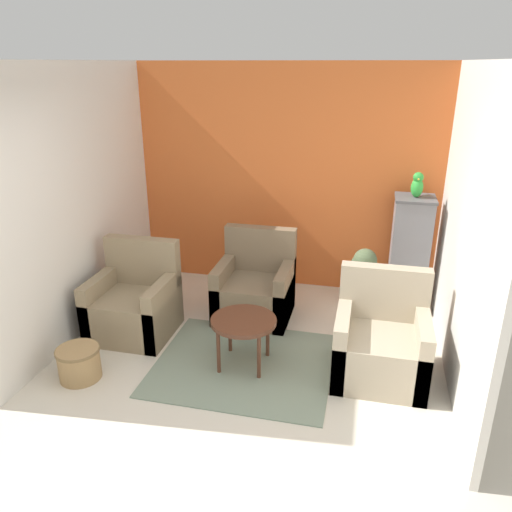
{
  "coord_description": "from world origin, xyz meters",
  "views": [
    {
      "loc": [
        1.02,
        -2.8,
        2.68
      ],
      "look_at": [
        0.0,
        1.54,
        0.95
      ],
      "focal_mm": 35.0,
      "sensor_mm": 36.0,
      "label": 1
    }
  ],
  "objects_px": {
    "armchair_right": "(380,345)",
    "birdcage": "(409,254)",
    "coffee_table": "(244,324)",
    "potted_plant": "(364,272)",
    "armchair_middle": "(255,290)",
    "armchair_left": "(135,305)",
    "parrot": "(417,185)",
    "wicker_basket": "(79,362)"
  },
  "relations": [
    {
      "from": "armchair_middle",
      "to": "birdcage",
      "type": "height_order",
      "value": "birdcage"
    },
    {
      "from": "coffee_table",
      "to": "potted_plant",
      "type": "distance_m",
      "value": 1.9
    },
    {
      "from": "parrot",
      "to": "potted_plant",
      "type": "xyz_separation_m",
      "value": [
        -0.48,
        -0.03,
        -1.05
      ]
    },
    {
      "from": "coffee_table",
      "to": "armchair_middle",
      "type": "bearing_deg",
      "value": 97.38
    },
    {
      "from": "coffee_table",
      "to": "birdcage",
      "type": "height_order",
      "value": "birdcage"
    },
    {
      "from": "birdcage",
      "to": "wicker_basket",
      "type": "distance_m",
      "value": 3.66
    },
    {
      "from": "coffee_table",
      "to": "wicker_basket",
      "type": "distance_m",
      "value": 1.52
    },
    {
      "from": "armchair_left",
      "to": "birdcage",
      "type": "distance_m",
      "value": 3.09
    },
    {
      "from": "armchair_right",
      "to": "armchair_middle",
      "type": "distance_m",
      "value": 1.62
    },
    {
      "from": "armchair_left",
      "to": "wicker_basket",
      "type": "relative_size",
      "value": 2.47
    },
    {
      "from": "armchair_right",
      "to": "potted_plant",
      "type": "relative_size",
      "value": 1.41
    },
    {
      "from": "armchair_left",
      "to": "armchair_middle",
      "type": "relative_size",
      "value": 1.0
    },
    {
      "from": "armchair_middle",
      "to": "parrot",
      "type": "bearing_deg",
      "value": 20.82
    },
    {
      "from": "armchair_right",
      "to": "potted_plant",
      "type": "height_order",
      "value": "armchair_right"
    },
    {
      "from": "armchair_right",
      "to": "potted_plant",
      "type": "xyz_separation_m",
      "value": [
        -0.2,
        1.46,
        0.08
      ]
    },
    {
      "from": "armchair_right",
      "to": "armchair_left",
      "type": "bearing_deg",
      "value": 175.07
    },
    {
      "from": "armchair_right",
      "to": "wicker_basket",
      "type": "relative_size",
      "value": 2.47
    },
    {
      "from": "armchair_right",
      "to": "parrot",
      "type": "distance_m",
      "value": 1.9
    },
    {
      "from": "armchair_middle",
      "to": "potted_plant",
      "type": "relative_size",
      "value": 1.41
    },
    {
      "from": "birdcage",
      "to": "parrot",
      "type": "distance_m",
      "value": 0.79
    },
    {
      "from": "coffee_table",
      "to": "potted_plant",
      "type": "xyz_separation_m",
      "value": [
        1.04,
        1.59,
        -0.04
      ]
    },
    {
      "from": "coffee_table",
      "to": "potted_plant",
      "type": "bearing_deg",
      "value": 56.88
    },
    {
      "from": "coffee_table",
      "to": "armchair_right",
      "type": "xyz_separation_m",
      "value": [
        1.24,
        0.13,
        -0.12
      ]
    },
    {
      "from": "armchair_right",
      "to": "coffee_table",
      "type": "bearing_deg",
      "value": -174.09
    },
    {
      "from": "parrot",
      "to": "wicker_basket",
      "type": "relative_size",
      "value": 0.72
    },
    {
      "from": "coffee_table",
      "to": "wicker_basket",
      "type": "bearing_deg",
      "value": -158.62
    },
    {
      "from": "armchair_left",
      "to": "armchair_right",
      "type": "bearing_deg",
      "value": -4.93
    },
    {
      "from": "coffee_table",
      "to": "birdcage",
      "type": "xyz_separation_m",
      "value": [
        1.52,
        1.62,
        0.22
      ]
    },
    {
      "from": "armchair_left",
      "to": "parrot",
      "type": "height_order",
      "value": "parrot"
    },
    {
      "from": "armchair_left",
      "to": "birdcage",
      "type": "bearing_deg",
      "value": 24.6
    },
    {
      "from": "birdcage",
      "to": "armchair_middle",
      "type": "bearing_deg",
      "value": -159.26
    },
    {
      "from": "armchair_middle",
      "to": "parrot",
      "type": "xyz_separation_m",
      "value": [
        1.65,
        0.63,
        1.13
      ]
    },
    {
      "from": "potted_plant",
      "to": "wicker_basket",
      "type": "height_order",
      "value": "potted_plant"
    },
    {
      "from": "wicker_basket",
      "to": "armchair_middle",
      "type": "bearing_deg",
      "value": 50.68
    },
    {
      "from": "potted_plant",
      "to": "wicker_basket",
      "type": "distance_m",
      "value": 3.24
    },
    {
      "from": "birdcage",
      "to": "wicker_basket",
      "type": "relative_size",
      "value": 3.38
    },
    {
      "from": "coffee_table",
      "to": "armchair_middle",
      "type": "height_order",
      "value": "armchair_middle"
    },
    {
      "from": "armchair_right",
      "to": "armchair_middle",
      "type": "xyz_separation_m",
      "value": [
        -1.37,
        0.87,
        0.0
      ]
    },
    {
      "from": "coffee_table",
      "to": "parrot",
      "type": "relative_size",
      "value": 2.16
    },
    {
      "from": "armchair_right",
      "to": "birdcage",
      "type": "xyz_separation_m",
      "value": [
        0.28,
        1.49,
        0.34
      ]
    },
    {
      "from": "armchair_left",
      "to": "birdcage",
      "type": "relative_size",
      "value": 0.73
    },
    {
      "from": "coffee_table",
      "to": "parrot",
      "type": "xyz_separation_m",
      "value": [
        1.52,
        1.62,
        1.01
      ]
    }
  ]
}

